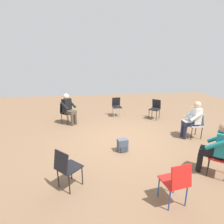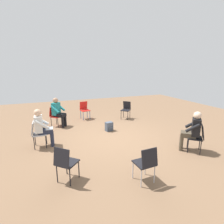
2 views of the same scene
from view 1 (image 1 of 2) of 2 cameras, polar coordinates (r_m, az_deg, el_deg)
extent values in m
plane|color=brown|center=(5.77, 3.63, -9.11)|extent=(15.97, 15.97, 0.00)
cube|color=red|center=(4.62, 31.54, -12.51)|extent=(0.56, 0.56, 0.03)
cylinder|color=black|center=(4.58, 28.80, -15.59)|extent=(0.02, 0.02, 0.42)
cylinder|color=black|center=(4.88, 29.22, -13.65)|extent=(0.02, 0.02, 0.42)
cube|color=#B7B7BC|center=(6.40, 25.37, -3.90)|extent=(0.42, 0.42, 0.03)
cylinder|color=black|center=(6.26, 24.54, -6.46)|extent=(0.02, 0.02, 0.42)
cylinder|color=black|center=(6.53, 23.10, -5.34)|extent=(0.02, 0.02, 0.42)
cylinder|color=black|center=(6.43, 27.19, -6.20)|extent=(0.02, 0.02, 0.42)
cylinder|color=black|center=(6.70, 25.67, -5.13)|extent=(0.02, 0.02, 0.42)
cube|color=#B7B7BC|center=(6.43, 27.06, -2.00)|extent=(0.38, 0.11, 0.40)
cube|color=black|center=(8.04, 1.63, 1.63)|extent=(0.42, 0.42, 0.03)
cylinder|color=#B7B7BC|center=(7.98, 3.08, -0.17)|extent=(0.02, 0.02, 0.42)
cylinder|color=#B7B7BC|center=(7.90, 0.70, -0.31)|extent=(0.02, 0.02, 0.42)
cylinder|color=#B7B7BC|center=(8.30, 2.50, 0.48)|extent=(0.02, 0.02, 0.42)
cylinder|color=#B7B7BC|center=(8.22, 0.20, 0.35)|extent=(0.02, 0.02, 0.42)
cube|color=black|center=(8.17, 1.35, 3.43)|extent=(0.12, 0.38, 0.40)
cube|color=black|center=(7.33, -14.37, -0.36)|extent=(0.57, 0.57, 0.03)
cylinder|color=black|center=(7.38, -12.38, -1.93)|extent=(0.02, 0.02, 0.42)
cylinder|color=black|center=(7.16, -14.35, -2.63)|extent=(0.02, 0.02, 0.42)
cylinder|color=black|center=(7.62, -14.15, -1.47)|extent=(0.02, 0.02, 0.42)
cylinder|color=black|center=(7.41, -16.10, -2.12)|extent=(0.02, 0.02, 0.42)
cube|color=black|center=(7.41, -15.46, 1.48)|extent=(0.34, 0.33, 0.40)
cube|color=black|center=(3.76, -13.68, -17.12)|extent=(0.57, 0.57, 0.03)
cylinder|color=black|center=(4.08, -13.17, -17.91)|extent=(0.02, 0.02, 0.42)
cylinder|color=black|center=(3.87, -9.68, -19.83)|extent=(0.02, 0.02, 0.42)
cylinder|color=black|center=(3.92, -17.17, -19.89)|extent=(0.02, 0.02, 0.42)
cylinder|color=black|center=(3.69, -13.76, -22.09)|extent=(0.02, 0.02, 0.42)
cube|color=black|center=(3.55, -16.35, -15.42)|extent=(0.33, 0.34, 0.40)
cube|color=black|center=(7.87, 13.70, 0.84)|extent=(0.57, 0.57, 0.03)
cylinder|color=black|center=(7.72, 14.27, -1.25)|extent=(0.02, 0.02, 0.42)
cylinder|color=black|center=(7.84, 11.97, -0.82)|extent=(0.02, 0.02, 0.42)
cylinder|color=black|center=(8.02, 15.17, -0.64)|extent=(0.02, 0.02, 0.42)
cylinder|color=black|center=(8.14, 12.95, -0.24)|extent=(0.02, 0.02, 0.42)
cube|color=black|center=(7.99, 14.32, 2.62)|extent=(0.33, 0.34, 0.40)
cube|color=red|center=(3.50, 19.36, -20.46)|extent=(0.46, 0.46, 0.03)
cylinder|color=#1E4799|center=(3.66, 15.00, -22.60)|extent=(0.02, 0.02, 0.42)
cylinder|color=#1E4799|center=(3.82, 19.66, -21.14)|extent=(0.02, 0.02, 0.42)
cylinder|color=#1E4799|center=(3.45, 18.24, -25.74)|extent=(0.02, 0.02, 0.42)
cylinder|color=#1E4799|center=(3.62, 23.08, -23.95)|extent=(0.02, 0.02, 0.42)
cube|color=red|center=(3.26, 21.78, -19.14)|extent=(0.15, 0.39, 0.40)
cylinder|color=#23283D|center=(6.23, 22.70, -6.19)|extent=(0.11, 0.11, 0.45)
cylinder|color=#23283D|center=(6.37, 21.96, -5.59)|extent=(0.11, 0.11, 0.45)
cube|color=#23283D|center=(6.28, 23.97, -3.36)|extent=(0.32, 0.43, 0.14)
cube|color=silver|center=(6.30, 25.74, -1.04)|extent=(0.35, 0.24, 0.52)
sphere|color=#DBAD89|center=(6.21, 26.14, 2.12)|extent=(0.22, 0.22, 0.22)
cylinder|color=silver|center=(6.08, 25.90, -1.39)|extent=(0.11, 0.40, 0.31)
cylinder|color=silver|center=(6.41, 24.11, -0.32)|extent=(0.11, 0.40, 0.31)
cube|color=#9EA0A5|center=(6.21, 23.15, -2.74)|extent=(0.31, 0.23, 0.02)
cube|color=#B2D1F2|center=(6.23, 24.15, -1.75)|extent=(0.30, 0.07, 0.20)
cylinder|color=black|center=(4.65, 26.58, -14.56)|extent=(0.11, 0.11, 0.45)
cylinder|color=black|center=(4.80, 26.89, -13.55)|extent=(0.11, 0.11, 0.45)
cube|color=black|center=(4.59, 29.30, -11.30)|extent=(0.50, 0.51, 0.14)
cube|color=teal|center=(4.48, 32.18, -8.72)|extent=(0.40, 0.39, 0.52)
cylinder|color=teal|center=(4.29, 30.77, -9.21)|extent=(0.33, 0.36, 0.31)
cylinder|color=teal|center=(4.66, 31.11, -7.30)|extent=(0.33, 0.36, 0.31)
cylinder|color=#4C4233|center=(7.19, -11.82, -2.26)|extent=(0.11, 0.11, 0.45)
cylinder|color=#4C4233|center=(7.08, -12.87, -2.63)|extent=(0.11, 0.11, 0.45)
cube|color=#4C4233|center=(7.17, -13.40, -0.03)|extent=(0.50, 0.51, 0.14)
cube|color=black|center=(7.24, -14.55, 2.18)|extent=(0.40, 0.39, 0.52)
sphere|color=beige|center=(7.16, -14.76, 4.97)|extent=(0.22, 0.22, 0.22)
cylinder|color=black|center=(7.29, -12.87, 2.61)|extent=(0.33, 0.35, 0.31)
cylinder|color=black|center=(7.03, -15.24, 1.94)|extent=(0.33, 0.35, 0.31)
cube|color=#475160|center=(5.05, 3.45, -10.73)|extent=(0.25, 0.31, 0.36)
cube|color=#39414D|center=(5.09, 3.43, -11.54)|extent=(0.28, 0.24, 0.16)
camera|label=2|loc=(11.08, 9.17, 16.16)|focal=28.00mm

